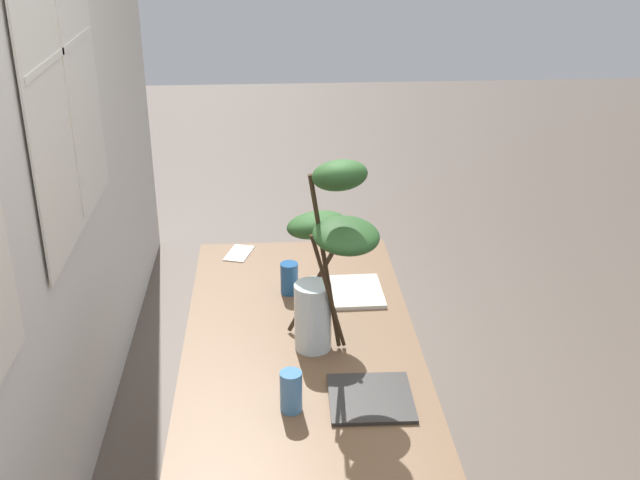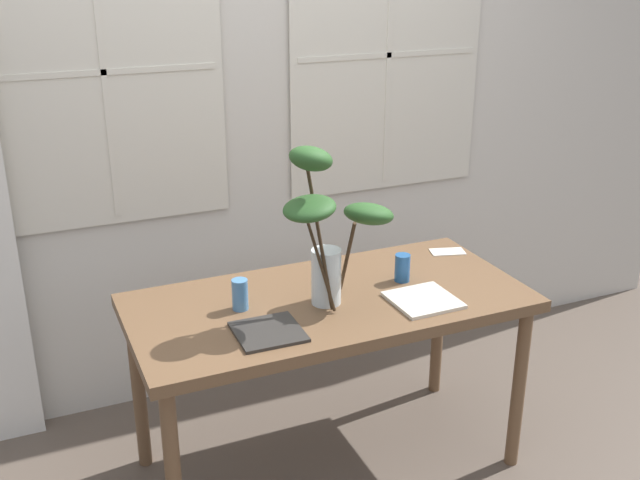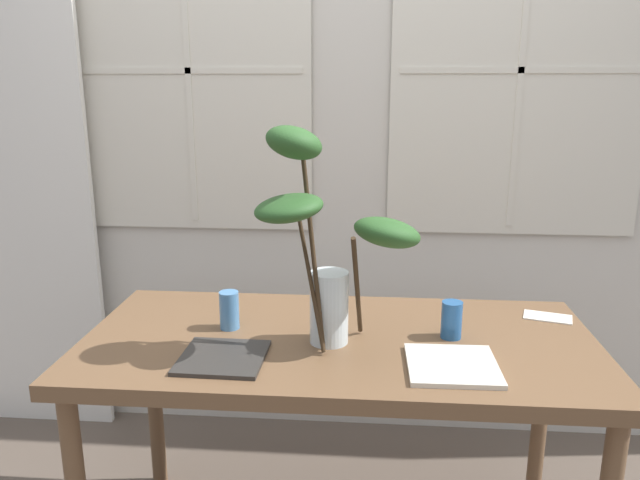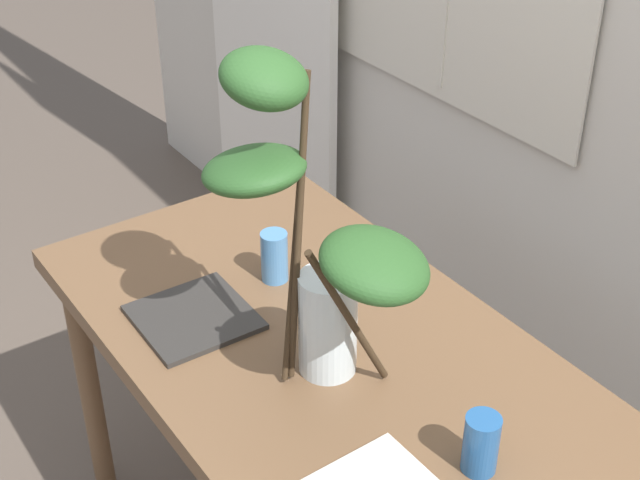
% 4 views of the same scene
% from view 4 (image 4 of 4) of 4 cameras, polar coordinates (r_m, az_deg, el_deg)
% --- Properties ---
extents(dining_table, '(1.53, 0.73, 0.77)m').
position_cam_4_polar(dining_table, '(1.85, 1.87, -9.82)').
color(dining_table, brown).
rests_on(dining_table, ground).
extents(vase_with_branches, '(0.51, 0.31, 0.65)m').
position_cam_4_polar(vase_with_branches, '(1.59, -0.51, 0.30)').
color(vase_with_branches, silver).
rests_on(vase_with_branches, dining_table).
extents(drinking_glass_blue_left, '(0.06, 0.06, 0.12)m').
position_cam_4_polar(drinking_glass_blue_left, '(2.01, -2.86, -1.03)').
color(drinking_glass_blue_left, '#4C84BC').
rests_on(drinking_glass_blue_left, dining_table).
extents(drinking_glass_blue_right, '(0.06, 0.06, 0.11)m').
position_cam_4_polar(drinking_glass_blue_right, '(1.60, 10.00, -12.39)').
color(drinking_glass_blue_right, '#235693').
rests_on(drinking_glass_blue_right, dining_table).
extents(plate_square_left, '(0.24, 0.24, 0.01)m').
position_cam_4_polar(plate_square_left, '(1.94, -7.87, -4.79)').
color(plate_square_left, '#2D2B28').
rests_on(plate_square_left, dining_table).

